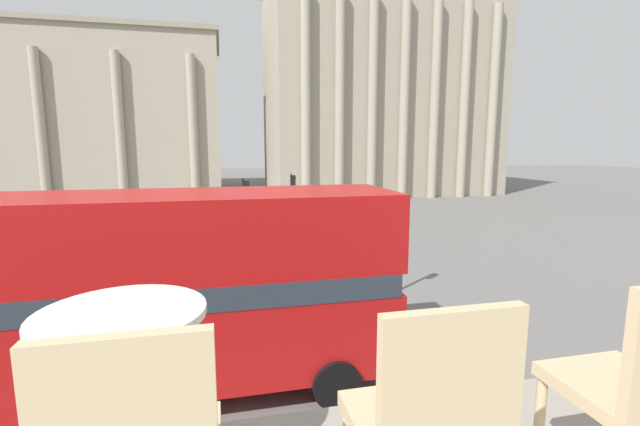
{
  "coord_description": "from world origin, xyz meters",
  "views": [
    {
      "loc": [
        1.14,
        -1.94,
        4.99
      ],
      "look_at": [
        5.2,
        15.6,
        2.2
      ],
      "focal_mm": 24.0,
      "sensor_mm": 36.0,
      "label": 1
    }
  ],
  "objects_px": {
    "car_white": "(322,231)",
    "plaza_building_right": "(377,90)",
    "cafe_dining_table": "(124,361)",
    "pedestrian_olive": "(129,200)",
    "traffic_light_mid": "(245,206)",
    "cafe_chair_2": "(640,386)",
    "traffic_light_far": "(292,190)",
    "traffic_light_near": "(394,233)",
    "plaza_building_left": "(98,114)",
    "pedestrian_blue": "(362,224)",
    "double_decker_bus": "(104,291)",
    "cafe_chair_1": "(429,425)"
  },
  "relations": [
    {
      "from": "pedestrian_olive",
      "to": "double_decker_bus",
      "type": "bearing_deg",
      "value": 17.12
    },
    {
      "from": "traffic_light_near",
      "to": "traffic_light_far",
      "type": "relative_size",
      "value": 1.0
    },
    {
      "from": "car_white",
      "to": "plaza_building_right",
      "type": "bearing_deg",
      "value": -105.56
    },
    {
      "from": "cafe_dining_table",
      "to": "plaza_building_left",
      "type": "distance_m",
      "value": 53.45
    },
    {
      "from": "cafe_dining_table",
      "to": "pedestrian_olive",
      "type": "distance_m",
      "value": 33.2
    },
    {
      "from": "traffic_light_near",
      "to": "traffic_light_mid",
      "type": "relative_size",
      "value": 0.9
    },
    {
      "from": "cafe_chair_2",
      "to": "pedestrian_blue",
      "type": "bearing_deg",
      "value": 78.47
    },
    {
      "from": "double_decker_bus",
      "to": "pedestrian_blue",
      "type": "relative_size",
      "value": 7.09
    },
    {
      "from": "car_white",
      "to": "pedestrian_olive",
      "type": "relative_size",
      "value": 2.34
    },
    {
      "from": "cafe_chair_1",
      "to": "car_white",
      "type": "distance_m",
      "value": 20.85
    },
    {
      "from": "traffic_light_near",
      "to": "pedestrian_olive",
      "type": "height_order",
      "value": "traffic_light_near"
    },
    {
      "from": "cafe_chair_1",
      "to": "cafe_chair_2",
      "type": "relative_size",
      "value": 1.0
    },
    {
      "from": "traffic_light_near",
      "to": "traffic_light_mid",
      "type": "xyz_separation_m",
      "value": [
        -4.58,
        6.1,
        0.23
      ]
    },
    {
      "from": "cafe_chair_1",
      "to": "traffic_light_far",
      "type": "xyz_separation_m",
      "value": [
        4.02,
        26.98,
        -2.06
      ]
    },
    {
      "from": "cafe_chair_2",
      "to": "car_white",
      "type": "xyz_separation_m",
      "value": [
        3.63,
        20.05,
        -3.49
      ]
    },
    {
      "from": "traffic_light_far",
      "to": "pedestrian_blue",
      "type": "height_order",
      "value": "traffic_light_far"
    },
    {
      "from": "double_decker_bus",
      "to": "pedestrian_olive",
      "type": "xyz_separation_m",
      "value": [
        -4.5,
        25.47,
        -1.24
      ]
    },
    {
      "from": "traffic_light_far",
      "to": "cafe_chair_2",
      "type": "bearing_deg",
      "value": -96.84
    },
    {
      "from": "traffic_light_far",
      "to": "pedestrian_olive",
      "type": "distance_m",
      "value": 12.87
    },
    {
      "from": "car_white",
      "to": "pedestrian_blue",
      "type": "distance_m",
      "value": 2.29
    },
    {
      "from": "traffic_light_mid",
      "to": "car_white",
      "type": "xyz_separation_m",
      "value": [
        3.98,
        1.9,
        -1.67
      ]
    },
    {
      "from": "plaza_building_left",
      "to": "car_white",
      "type": "bearing_deg",
      "value": -60.55
    },
    {
      "from": "pedestrian_olive",
      "to": "traffic_light_near",
      "type": "bearing_deg",
      "value": 37.62
    },
    {
      "from": "pedestrian_blue",
      "to": "car_white",
      "type": "bearing_deg",
      "value": 174.78
    },
    {
      "from": "car_white",
      "to": "pedestrian_blue",
      "type": "xyz_separation_m",
      "value": [
        2.26,
        0.32,
        0.21
      ]
    },
    {
      "from": "traffic_light_near",
      "to": "traffic_light_mid",
      "type": "height_order",
      "value": "traffic_light_mid"
    },
    {
      "from": "cafe_chair_1",
      "to": "traffic_light_near",
      "type": "bearing_deg",
      "value": 73.96
    },
    {
      "from": "cafe_chair_1",
      "to": "car_white",
      "type": "xyz_separation_m",
      "value": [
        4.42,
        20.07,
        -3.49
      ]
    },
    {
      "from": "traffic_light_near",
      "to": "pedestrian_blue",
      "type": "xyz_separation_m",
      "value": [
        1.66,
        8.32,
        -1.22
      ]
    },
    {
      "from": "cafe_dining_table",
      "to": "traffic_light_far",
      "type": "relative_size",
      "value": 0.23
    },
    {
      "from": "cafe_chair_2",
      "to": "car_white",
      "type": "relative_size",
      "value": 0.22
    },
    {
      "from": "traffic_light_near",
      "to": "car_white",
      "type": "xyz_separation_m",
      "value": [
        -0.6,
        8.0,
        -1.44
      ]
    },
    {
      "from": "plaza_building_right",
      "to": "traffic_light_far",
      "type": "relative_size",
      "value": 7.52
    },
    {
      "from": "double_decker_bus",
      "to": "traffic_light_far",
      "type": "xyz_separation_m",
      "value": [
        6.84,
        19.47,
        -0.14
      ]
    },
    {
      "from": "double_decker_bus",
      "to": "pedestrian_blue",
      "type": "distance_m",
      "value": 16.05
    },
    {
      "from": "cafe_dining_table",
      "to": "traffic_light_near",
      "type": "height_order",
      "value": "cafe_dining_table"
    },
    {
      "from": "double_decker_bus",
      "to": "cafe_chair_1",
      "type": "height_order",
      "value": "cafe_chair_1"
    },
    {
      "from": "car_white",
      "to": "pedestrian_olive",
      "type": "xyz_separation_m",
      "value": [
        -11.73,
        12.92,
        0.34
      ]
    },
    {
      "from": "car_white",
      "to": "pedestrian_olive",
      "type": "height_order",
      "value": "pedestrian_olive"
    },
    {
      "from": "cafe_dining_table",
      "to": "car_white",
      "type": "xyz_separation_m",
      "value": [
        5.35,
        19.51,
        -3.51
      ]
    },
    {
      "from": "cafe_chair_1",
      "to": "traffic_light_far",
      "type": "distance_m",
      "value": 27.36
    },
    {
      "from": "double_decker_bus",
      "to": "plaza_building_right",
      "type": "xyz_separation_m",
      "value": [
        19.41,
        37.49,
        8.94
      ]
    },
    {
      "from": "pedestrian_olive",
      "to": "traffic_light_mid",
      "type": "bearing_deg",
      "value": 34.72
    },
    {
      "from": "plaza_building_right",
      "to": "cafe_chair_1",
      "type": "bearing_deg",
      "value": -110.24
    },
    {
      "from": "cafe_dining_table",
      "to": "plaza_building_left",
      "type": "bearing_deg",
      "value": 103.93
    },
    {
      "from": "cafe_chair_1",
      "to": "traffic_light_mid",
      "type": "height_order",
      "value": "cafe_chair_1"
    },
    {
      "from": "double_decker_bus",
      "to": "cafe_dining_table",
      "type": "distance_m",
      "value": 7.46
    },
    {
      "from": "cafe_dining_table",
      "to": "cafe_chair_2",
      "type": "distance_m",
      "value": 1.8
    },
    {
      "from": "plaza_building_left",
      "to": "pedestrian_olive",
      "type": "bearing_deg",
      "value": -71.52
    },
    {
      "from": "car_white",
      "to": "traffic_light_mid",
      "type": "bearing_deg",
      "value": 36.03
    }
  ]
}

